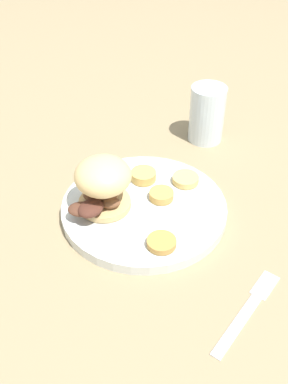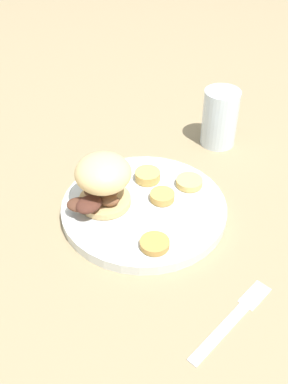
{
  "view_description": "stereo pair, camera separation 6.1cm",
  "coord_description": "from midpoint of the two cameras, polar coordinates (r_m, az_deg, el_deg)",
  "views": [
    {
      "loc": [
        -0.29,
        0.49,
        0.51
      ],
      "look_at": [
        0.0,
        0.0,
        0.04
      ],
      "focal_mm": 42.0,
      "sensor_mm": 36.0,
      "label": 1
    },
    {
      "loc": [
        -0.34,
        0.45,
        0.51
      ],
      "look_at": [
        0.0,
        0.0,
        0.04
      ],
      "focal_mm": 42.0,
      "sensor_mm": 36.0,
      "label": 2
    }
  ],
  "objects": [
    {
      "name": "fork",
      "position": [
        0.64,
        10.24,
        -14.72
      ],
      "size": [
        0.04,
        0.17,
        0.0
      ],
      "color": "silver",
      "rests_on": "ground_plane"
    },
    {
      "name": "dinner_plate",
      "position": [
        0.76,
        -2.32,
        -2.05
      ],
      "size": [
        0.28,
        0.28,
        0.02
      ],
      "color": "silver",
      "rests_on": "ground_plane"
    },
    {
      "name": "ground_plane",
      "position": [
        0.76,
        -2.3,
        -2.66
      ],
      "size": [
        4.0,
        4.0,
        0.0
      ],
      "primitive_type": "plane",
      "color": "#937F5B"
    },
    {
      "name": "drinking_glass",
      "position": [
        0.92,
        6.09,
        9.76
      ],
      "size": [
        0.07,
        0.07,
        0.12
      ],
      "color": "silver",
      "rests_on": "ground_plane"
    },
    {
      "name": "potato_round_2",
      "position": [
        0.76,
        -0.08,
        -0.46
      ],
      "size": [
        0.04,
        0.04,
        0.01
      ],
      "primitive_type": "cylinder",
      "color": "tan",
      "rests_on": "dinner_plate"
    },
    {
      "name": "sandwich",
      "position": [
        0.72,
        -7.79,
        1.01
      ],
      "size": [
        0.09,
        0.12,
        0.09
      ],
      "color": "tan",
      "rests_on": "dinner_plate"
    },
    {
      "name": "potato_round_3",
      "position": [
        0.68,
        -0.35,
        -6.52
      ],
      "size": [
        0.05,
        0.05,
        0.01
      ],
      "primitive_type": "cylinder",
      "color": "#BC8942",
      "rests_on": "dinner_plate"
    },
    {
      "name": "potato_round_1",
      "position": [
        0.79,
        3.12,
        1.57
      ],
      "size": [
        0.05,
        0.05,
        0.01
      ],
      "primitive_type": "cylinder",
      "color": "#DBB766",
      "rests_on": "dinner_plate"
    },
    {
      "name": "potato_round_0",
      "position": [
        0.8,
        -2.26,
        2.04
      ],
      "size": [
        0.05,
        0.05,
        0.02
      ],
      "primitive_type": "cylinder",
      "color": "tan",
      "rests_on": "dinner_plate"
    }
  ]
}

